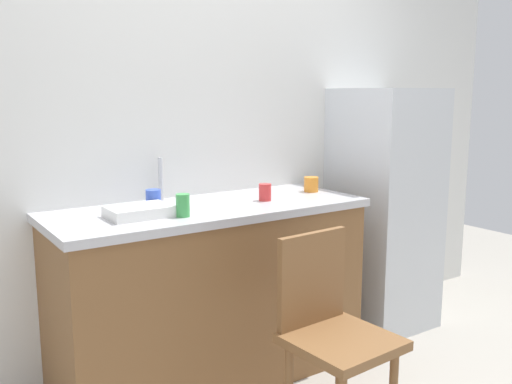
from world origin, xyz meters
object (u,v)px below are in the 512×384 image
cup_orange (311,184)px  refrigerator (384,209)px  dish_tray (139,211)px  cup_blue (153,199)px  cup_green (183,205)px  chair (331,330)px  cup_red (265,192)px

cup_orange → refrigerator: bearing=-0.4°
dish_tray → cup_blue: 0.20m
dish_tray → cup_green: bearing=-32.1°
refrigerator → chair: size_ratio=1.68×
cup_blue → cup_red: bearing=-13.4°
dish_tray → refrigerator: bearing=2.7°
cup_red → cup_orange: (0.37, 0.08, -0.00)m
cup_green → cup_orange: size_ratio=1.24×
dish_tray → cup_blue: (0.13, 0.14, 0.02)m
chair → cup_red: (0.16, 0.72, 0.46)m
refrigerator → cup_orange: bearing=179.6°
chair → cup_green: (-0.37, 0.60, 0.47)m
cup_green → cup_blue: (-0.03, 0.25, -0.01)m
dish_tray → cup_orange: cup_orange is taller
cup_red → cup_blue: bearing=166.6°
refrigerator → dish_tray: refrigerator is taller
cup_green → cup_orange: 0.92m
dish_tray → cup_green: cup_green is taller
refrigerator → dish_tray: (-1.66, -0.08, 0.19)m
chair → cup_red: bearing=73.5°
refrigerator → cup_green: 1.52m
cup_blue → dish_tray: bearing=-133.0°
chair → cup_red: cup_red is taller
refrigerator → cup_blue: (-1.52, 0.06, 0.21)m
refrigerator → cup_red: refrigerator is taller
chair → cup_green: bearing=117.6°
cup_green → cup_orange: (0.90, 0.19, -0.01)m
refrigerator → cup_blue: size_ratio=16.25×
cup_green → cup_red: cup_green is taller
cup_orange → cup_red: bearing=-168.4°
refrigerator → cup_orange: size_ratio=17.82×
chair → dish_tray: dish_tray is taller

